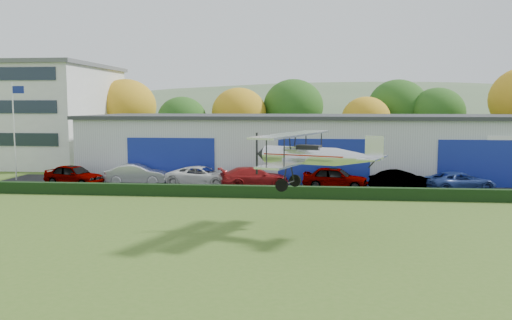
# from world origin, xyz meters

# --- Properties ---
(ground) EXTENTS (300.00, 300.00, 0.00)m
(ground) POSITION_xyz_m (0.00, 0.00, 0.00)
(ground) COLOR #42631F
(ground) RESTS_ON ground
(apron) EXTENTS (48.00, 9.00, 0.05)m
(apron) POSITION_xyz_m (3.00, 21.00, 0.03)
(apron) COLOR black
(apron) RESTS_ON ground
(hedge) EXTENTS (46.00, 0.60, 0.80)m
(hedge) POSITION_xyz_m (3.00, 16.20, 0.40)
(hedge) COLOR black
(hedge) RESTS_ON ground
(hangar) EXTENTS (40.60, 12.60, 5.30)m
(hangar) POSITION_xyz_m (5.00, 27.98, 2.66)
(hangar) COLOR #B2B7BC
(hangar) RESTS_ON ground
(office_block) EXTENTS (20.60, 15.60, 10.40)m
(office_block) POSITION_xyz_m (-28.00, 35.00, 5.21)
(office_block) COLOR silver
(office_block) RESTS_ON ground
(flagpole) EXTENTS (1.05, 0.10, 8.00)m
(flagpole) POSITION_xyz_m (-19.88, 22.00, 4.78)
(flagpole) COLOR silver
(flagpole) RESTS_ON ground
(tree_belt) EXTENTS (75.70, 13.22, 10.12)m
(tree_belt) POSITION_xyz_m (0.85, 40.62, 5.61)
(tree_belt) COLOR #3D2614
(tree_belt) RESTS_ON ground
(distant_hills) EXTENTS (430.00, 196.00, 56.00)m
(distant_hills) POSITION_xyz_m (-4.38, 140.00, -13.05)
(distant_hills) COLOR #4C6642
(distant_hills) RESTS_ON ground
(car_0) EXTENTS (5.06, 3.18, 1.61)m
(car_0) POSITION_xyz_m (-13.96, 19.66, 0.85)
(car_0) COLOR gray
(car_0) RESTS_ON apron
(car_1) EXTENTS (4.88, 2.07, 1.56)m
(car_1) POSITION_xyz_m (-9.39, 20.84, 0.83)
(car_1) COLOR silver
(car_1) RESTS_ON apron
(car_2) EXTENTS (5.68, 3.24, 1.49)m
(car_2) POSITION_xyz_m (-4.19, 20.46, 0.80)
(car_2) COLOR silver
(car_2) RESTS_ON apron
(car_3) EXTENTS (5.66, 3.86, 1.52)m
(car_3) POSITION_xyz_m (-0.17, 20.16, 0.81)
(car_3) COLOR maroon
(car_3) RESTS_ON apron
(car_4) EXTENTS (5.01, 2.76, 1.62)m
(car_4) POSITION_xyz_m (5.82, 20.20, 0.86)
(car_4) COLOR gray
(car_4) RESTS_ON apron
(car_5) EXTENTS (4.78, 2.70, 1.49)m
(car_5) POSITION_xyz_m (10.53, 19.51, 0.80)
(car_5) COLOR gray
(car_5) RESTS_ON apron
(car_6) EXTENTS (5.52, 3.73, 1.40)m
(car_6) POSITION_xyz_m (14.53, 19.76, 0.75)
(car_6) COLOR navy
(car_6) RESTS_ON apron
(biplane) EXTENTS (6.44, 7.24, 2.74)m
(biplane) POSITION_xyz_m (3.97, 6.71, 3.85)
(biplane) COLOR silver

